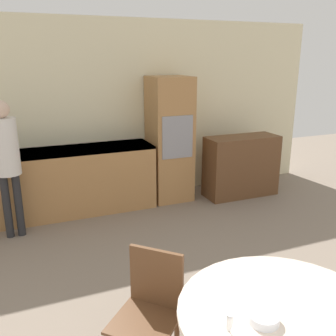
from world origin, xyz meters
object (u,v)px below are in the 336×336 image
(person_standing, at_px, (6,154))
(bowl_near, at_px, (264,318))
(oven_unit, at_px, (170,140))
(chair_far_left, at_px, (150,307))
(sideboard, at_px, (241,166))

(person_standing, xyz_separation_m, bowl_near, (1.20, -3.19, -0.22))
(oven_unit, height_order, chair_far_left, oven_unit)
(chair_far_left, distance_m, person_standing, 2.69)
(sideboard, xyz_separation_m, bowl_near, (-2.07, -3.37, 0.33))
(sideboard, bearing_deg, chair_far_left, -132.21)
(oven_unit, bearing_deg, sideboard, -15.82)
(chair_far_left, bearing_deg, bowl_near, -16.15)
(oven_unit, bearing_deg, bowl_near, -105.26)
(bowl_near, bearing_deg, chair_far_left, 118.98)
(chair_far_left, bearing_deg, person_standing, 153.12)
(sideboard, relative_size, chair_far_left, 1.29)
(sideboard, distance_m, bowl_near, 3.97)
(sideboard, height_order, bowl_near, sideboard)
(oven_unit, relative_size, sideboard, 1.62)
(sideboard, bearing_deg, person_standing, -176.72)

